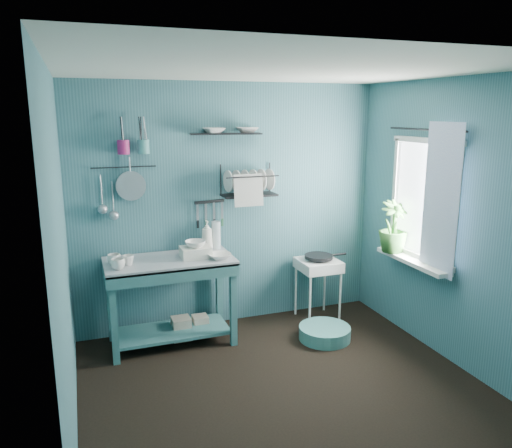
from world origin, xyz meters
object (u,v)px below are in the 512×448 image
object	(u,v)px
work_counter	(171,301)
potted_plant	(393,227)
utensil_cup_teal	(143,147)
storage_tin_small	(200,325)
soap_bottle	(207,235)
frying_pan	(319,257)
mug_left	(118,264)
hotplate_stand	(318,289)
colander	(131,186)
storage_tin_large	(181,328)
utensil_cup_magenta	(123,147)
floor_basin	(325,333)
mug_mid	(128,260)
wash_tub	(196,252)
dish_rack	(249,180)
water_bottle	(216,235)
mug_right	(114,259)

from	to	relation	value
work_counter	potted_plant	world-z (taller)	potted_plant
utensil_cup_teal	storage_tin_small	distance (m)	1.86
soap_bottle	frying_pan	xyz separation A→B (m)	(1.18, -0.15, -0.30)
mug_left	hotplate_stand	xyz separation A→B (m)	(2.08, 0.21, -0.57)
work_counter	soap_bottle	xyz separation A→B (m)	(0.42, 0.20, 0.57)
utensil_cup_teal	potted_plant	bearing A→B (deg)	-16.36
mug_left	colander	size ratio (longest dim) A/B	0.44
utensil_cup_teal	storage_tin_small	size ratio (longest dim) A/B	0.65
work_counter	mug_left	xyz separation A→B (m)	(-0.48, -0.16, 0.47)
storage_tin_large	storage_tin_small	xyz separation A→B (m)	(0.20, 0.03, -0.01)
storage_tin_small	utensil_cup_magenta	bearing A→B (deg)	164.96
soap_bottle	utensil_cup_teal	size ratio (longest dim) A/B	2.30
hotplate_stand	frying_pan	size ratio (longest dim) A/B	2.21
mug_left	utensil_cup_teal	bearing A→B (deg)	51.88
frying_pan	colander	xyz separation A→B (m)	(-1.88, 0.23, 0.82)
work_counter	floor_basin	distance (m)	1.54
mug_mid	hotplate_stand	bearing A→B (deg)	3.13
utensil_cup_magenta	storage_tin_large	size ratio (longest dim) A/B	0.59
soap_bottle	colander	distance (m)	0.88
colander	storage_tin_small	xyz separation A→B (m)	(0.59, -0.20, -1.42)
wash_tub	floor_basin	xyz separation A→B (m)	(1.19, -0.42, -0.84)
hotplate_stand	utensil_cup_magenta	size ratio (longest dim) A/B	5.10
soap_bottle	dish_rack	bearing A→B (deg)	0.20
mug_mid	storage_tin_small	distance (m)	1.06
mug_left	soap_bottle	size ratio (longest dim) A/B	0.41
soap_bottle	hotplate_stand	xyz separation A→B (m)	(1.18, -0.15, -0.67)
colander	storage_tin_large	size ratio (longest dim) A/B	1.27
soap_bottle	utensil_cup_teal	world-z (taller)	utensil_cup_teal
wash_tub	utensil_cup_teal	xyz separation A→B (m)	(-0.41, 0.27, 0.99)
mug_left	utensil_cup_teal	xyz separation A→B (m)	(0.32, 0.41, 0.99)
hotplate_stand	potted_plant	xyz separation A→B (m)	(0.57, -0.48, 0.76)
mug_mid	utensil_cup_magenta	world-z (taller)	utensil_cup_magenta
soap_bottle	utensil_cup_teal	bearing A→B (deg)	174.90
water_bottle	frying_pan	distance (m)	1.13
colander	floor_basin	bearing A→B (deg)	-22.76
soap_bottle	colander	bearing A→B (deg)	173.42
mug_right	utensil_cup_magenta	xyz separation A→B (m)	(0.16, 0.25, 0.99)
hotplate_stand	storage_tin_small	bearing A→B (deg)	-179.23
frying_pan	dish_rack	xyz separation A→B (m)	(-0.73, 0.15, 0.83)
utensil_cup_teal	frying_pan	bearing A→B (deg)	-6.62
work_counter	storage_tin_large	size ratio (longest dim) A/B	5.46
work_counter	utensil_cup_magenta	size ratio (longest dim) A/B	9.23
mug_left	potted_plant	size ratio (longest dim) A/B	0.24
potted_plant	storage_tin_small	bearing A→B (deg)	164.70
wash_tub	storage_tin_small	bearing A→B (deg)	63.43
wash_tub	storage_tin_small	xyz separation A→B (m)	(0.05, 0.10, -0.80)
wash_tub	storage_tin_small	distance (m)	0.81
dish_rack	hotplate_stand	bearing A→B (deg)	-19.33
utensil_cup_magenta	work_counter	bearing A→B (deg)	-36.62
mug_mid	dish_rack	distance (m)	1.43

